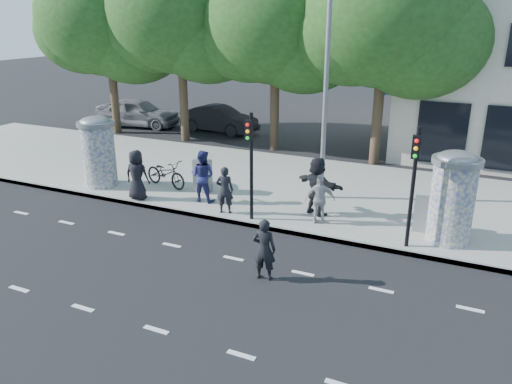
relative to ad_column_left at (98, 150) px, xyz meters
The scene contains 25 objects.
ground 8.63m from the ad_column_left, 32.01° to the right, with size 120.00×120.00×0.00m, color black.
sidewalk 7.94m from the ad_column_left, 22.62° to the left, with size 40.00×8.00×0.15m, color gray.
curb 7.41m from the ad_column_left, ahead, with size 40.00×0.10×0.16m, color slate.
lane_dash_near 9.95m from the ad_column_left, 42.94° to the right, with size 32.00×0.12×0.01m, color silver.
lane_dash_far 7.99m from the ad_column_left, 23.29° to the right, with size 32.00×0.12×0.01m, color silver.
ad_column_left is the anchor object (origin of this frame).
ad_column_right 12.40m from the ad_column_left, ahead, with size 1.36×1.36×2.65m.
traffic_pole_near 6.67m from the ad_column_left, ahead, with size 0.22×0.31×3.40m.
traffic_pole_far 11.44m from the ad_column_left, ahead, with size 0.22×0.31×3.40m.
street_lamp 8.90m from the ad_column_left, 14.94° to the left, with size 0.25×0.93×8.00m.
tree_far_left 10.92m from the ad_column_left, 125.94° to the left, with size 7.20×7.20×9.26m.
tree_mid_left 9.50m from the ad_column_left, 99.23° to the left, with size 7.20×7.20×9.57m.
tree_near_left 10.07m from the ad_column_left, 65.71° to the left, with size 6.80×6.80×8.97m.
tree_center 12.62m from the ad_column_left, 41.88° to the left, with size 7.00×7.00×9.30m.
ped_a 2.35m from the ad_column_left, 16.44° to the right, with size 0.86×0.56×1.77m, color black.
ped_b 5.65m from the ad_column_left, ahead, with size 0.57×0.38×1.57m, color black.
ped_c 4.41m from the ad_column_left, ahead, with size 0.88×0.69×1.82m, color navy.
ped_e 8.68m from the ad_column_left, ahead, with size 0.92×0.52×1.56m, color #9E9DA0.
ped_f 8.37m from the ad_column_left, ahead, with size 1.77×0.64×1.91m, color black.
man_road 9.21m from the ad_column_left, 24.04° to the right, with size 0.59×0.39×1.61m, color black.
bicycle 2.64m from the ad_column_left, 21.05° to the left, with size 1.98×0.69×1.04m, color black.
cabinet_left 4.08m from the ad_column_left, 13.83° to the left, with size 0.58×0.42×1.21m, color gray.
cabinet_right 11.68m from the ad_column_left, ahead, with size 0.51×0.37×1.06m, color gray.
car_left 11.40m from the ad_column_left, 120.15° to the left, with size 4.90×1.97×1.67m, color slate.
car_mid 10.58m from the ad_column_left, 93.41° to the left, with size 4.48×1.56×1.47m, color black.
Camera 1 is at (5.63, -9.45, 6.27)m, focal length 35.00 mm.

